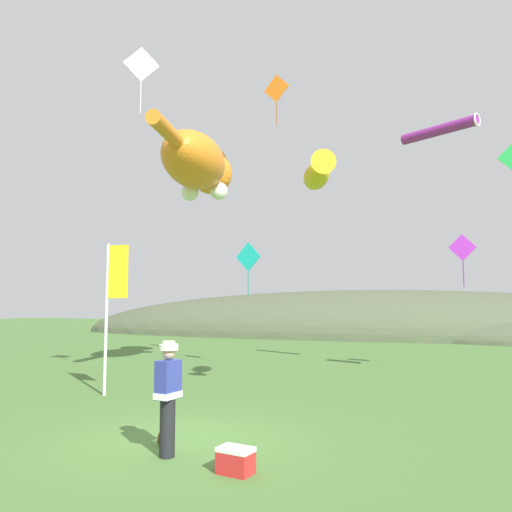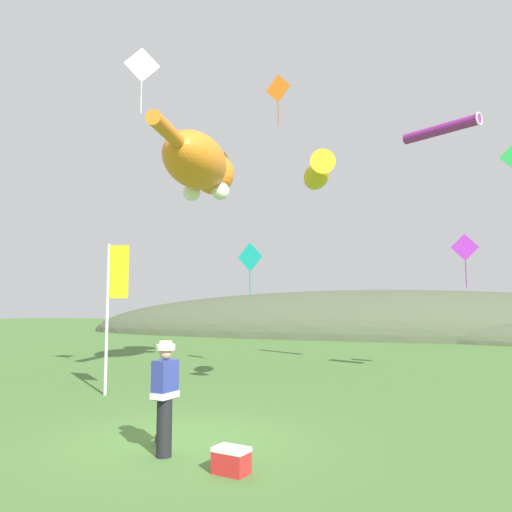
# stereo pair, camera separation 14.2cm
# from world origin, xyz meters

# --- Properties ---
(ground_plane) EXTENTS (120.00, 120.00, 0.00)m
(ground_plane) POSITION_xyz_m (0.00, 0.00, 0.00)
(ground_plane) COLOR #477033
(distant_hill_ridge) EXTENTS (51.99, 13.70, 6.80)m
(distant_hill_ridge) POSITION_xyz_m (2.71, 29.67, 0.00)
(distant_hill_ridge) COLOR #4C563D
(distant_hill_ridge) RESTS_ON ground
(festival_attendant) EXTENTS (0.32, 0.45, 1.77)m
(festival_attendant) POSITION_xyz_m (0.17, -0.82, 0.95)
(festival_attendant) COLOR black
(festival_attendant) RESTS_ON ground
(kite_spool) EXTENTS (0.15, 0.23, 0.23)m
(kite_spool) POSITION_xyz_m (-0.18, -0.26, 0.12)
(kite_spool) COLOR olive
(kite_spool) RESTS_ON ground
(picnic_cooler) EXTENTS (0.54, 0.42, 0.36)m
(picnic_cooler) POSITION_xyz_m (1.45, -1.19, 0.18)
(picnic_cooler) COLOR red
(picnic_cooler) RESTS_ON ground
(festival_banner_pole) EXTENTS (0.66, 0.08, 3.96)m
(festival_banner_pole) POSITION_xyz_m (-3.77, 3.31, 2.59)
(festival_banner_pole) COLOR silver
(festival_banner_pole) RESTS_ON ground
(kite_giant_cat) EXTENTS (2.59, 7.04, 2.15)m
(kite_giant_cat) POSITION_xyz_m (-3.44, 7.79, 7.26)
(kite_giant_cat) COLOR orange
(kite_fish_windsock) EXTENTS (1.29, 2.29, 0.68)m
(kite_fish_windsock) POSITION_xyz_m (1.58, 4.14, 5.61)
(kite_fish_windsock) COLOR gold
(kite_tube_streamer) EXTENTS (2.51, 1.65, 0.44)m
(kite_tube_streamer) POSITION_xyz_m (4.67, 9.40, 8.16)
(kite_tube_streamer) COLOR #8C268C
(kite_diamond_violet) EXTENTS (0.90, 0.18, 1.82)m
(kite_diamond_violet) POSITION_xyz_m (5.30, 10.30, 4.25)
(kite_diamond_violet) COLOR purple
(kite_diamond_orange) EXTENTS (1.05, 0.27, 1.98)m
(kite_diamond_orange) POSITION_xyz_m (-0.98, 9.27, 10.35)
(kite_diamond_orange) COLOR orange
(kite_diamond_white) EXTENTS (0.83, 0.56, 1.89)m
(kite_diamond_white) POSITION_xyz_m (-3.22, 3.59, 8.95)
(kite_diamond_white) COLOR white
(kite_diamond_teal) EXTENTS (1.07, 0.30, 2.00)m
(kite_diamond_teal) POSITION_xyz_m (-2.14, 9.44, 4.08)
(kite_diamond_teal) COLOR #19BFBF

